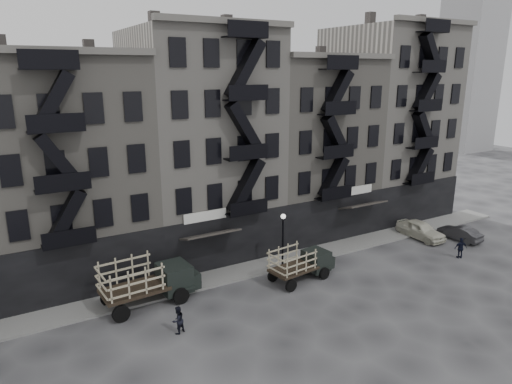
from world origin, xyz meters
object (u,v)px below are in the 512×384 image
stake_truck_east (301,261)px  car_far (460,233)px  stake_truck_west (147,278)px  policeman (461,248)px  car_east (421,230)px  pedestrian_mid (178,320)px

stake_truck_east → car_far: (16.28, -0.57, -0.80)m
stake_truck_west → policeman: 23.67m
stake_truck_west → stake_truck_east: 10.40m
car_east → pedestrian_mid: size_ratio=2.80×
car_far → pedestrian_mid: pedestrian_mid is taller
car_east → pedestrian_mid: pedestrian_mid is taller
policeman → pedestrian_mid: bearing=22.2°
pedestrian_mid → policeman: policeman is taller
car_east → policeman: bearing=-100.0°
stake_truck_west → policeman: stake_truck_west is taller
stake_truck_west → pedestrian_mid: size_ratio=3.89×
stake_truck_east → car_far: 16.31m
car_east → car_far: bearing=-37.0°
stake_truck_west → stake_truck_east: size_ratio=1.21×
stake_truck_east → policeman: stake_truck_east is taller
stake_truck_east → car_far: stake_truck_east is taller
car_far → pedestrian_mid: bearing=-0.4°
policeman → stake_truck_west: bearing=12.4°
stake_truck_west → pedestrian_mid: 4.18m
pedestrian_mid → policeman: size_ratio=0.96×
pedestrian_mid → policeman: (22.68, -1.11, 0.03)m
stake_truck_east → pedestrian_mid: 10.03m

